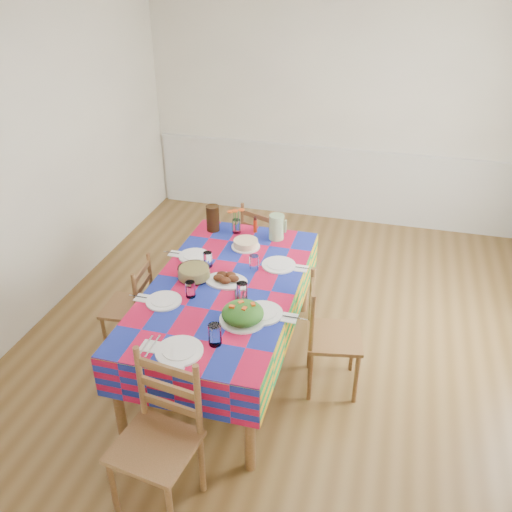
# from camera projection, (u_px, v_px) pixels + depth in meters

# --- Properties ---
(room) EXTENTS (4.58, 5.08, 2.78)m
(room) POSITION_uv_depth(u_px,v_px,m) (291.00, 194.00, 4.20)
(room) COLOR brown
(room) RESTS_ON ground
(wainscot) EXTENTS (4.41, 0.06, 0.92)m
(wainscot) POSITION_uv_depth(u_px,v_px,m) (330.00, 181.00, 6.71)
(wainscot) COLOR silver
(wainscot) RESTS_ON room
(dining_table) EXTENTS (1.10, 2.04, 0.79)m
(dining_table) POSITION_uv_depth(u_px,v_px,m) (225.00, 294.00, 4.14)
(dining_table) COLOR brown
(dining_table) RESTS_ON room
(setting_near_head) EXTENTS (0.50, 0.33, 0.15)m
(setting_near_head) POSITION_uv_depth(u_px,v_px,m) (191.00, 345.00, 3.43)
(setting_near_head) COLOR white
(setting_near_head) RESTS_ON dining_table
(setting_left_near) EXTENTS (0.47, 0.28, 0.12)m
(setting_left_near) POSITION_uv_depth(u_px,v_px,m) (173.00, 296.00, 3.91)
(setting_left_near) COLOR white
(setting_left_near) RESTS_ON dining_table
(setting_left_far) EXTENTS (0.47, 0.28, 0.12)m
(setting_left_far) POSITION_uv_depth(u_px,v_px,m) (198.00, 257.00, 4.41)
(setting_left_far) COLOR white
(setting_left_far) RESTS_ON dining_table
(setting_right_near) EXTENTS (0.55, 0.32, 0.14)m
(setting_right_near) POSITION_uv_depth(u_px,v_px,m) (256.00, 305.00, 3.81)
(setting_right_near) COLOR white
(setting_right_near) RESTS_ON dining_table
(setting_right_far) EXTENTS (0.51, 0.30, 0.13)m
(setting_right_far) POSITION_uv_depth(u_px,v_px,m) (271.00, 264.00, 4.30)
(setting_right_far) COLOR white
(setting_right_far) RESTS_ON dining_table
(meat_platter) EXTENTS (0.33, 0.24, 0.06)m
(meat_platter) POSITION_uv_depth(u_px,v_px,m) (226.00, 279.00, 4.12)
(meat_platter) COLOR white
(meat_platter) RESTS_ON dining_table
(salad_platter) EXTENTS (0.32, 0.32, 0.14)m
(salad_platter) POSITION_uv_depth(u_px,v_px,m) (243.00, 314.00, 3.68)
(salad_platter) COLOR white
(salad_platter) RESTS_ON dining_table
(pasta_bowl) EXTENTS (0.25, 0.25, 0.09)m
(pasta_bowl) POSITION_uv_depth(u_px,v_px,m) (194.00, 273.00, 4.16)
(pasta_bowl) COLOR white
(pasta_bowl) RESTS_ON dining_table
(cake) EXTENTS (0.24, 0.24, 0.07)m
(cake) POSITION_uv_depth(u_px,v_px,m) (246.00, 244.00, 4.59)
(cake) COLOR white
(cake) RESTS_ON dining_table
(serving_utensils) EXTENTS (0.14, 0.32, 0.01)m
(serving_utensils) POSITION_uv_depth(u_px,v_px,m) (240.00, 294.00, 3.98)
(serving_utensils) COLOR black
(serving_utensils) RESTS_ON dining_table
(flower_vase) EXTENTS (0.15, 0.12, 0.24)m
(flower_vase) POSITION_uv_depth(u_px,v_px,m) (236.00, 222.00, 4.79)
(flower_vase) COLOR white
(flower_vase) RESTS_ON dining_table
(hot_sauce) EXTENTS (0.04, 0.04, 0.15)m
(hot_sauce) POSITION_uv_depth(u_px,v_px,m) (255.00, 224.00, 4.82)
(hot_sauce) COLOR #B62B0E
(hot_sauce) RESTS_ON dining_table
(green_pitcher) EXTENTS (0.13, 0.13, 0.22)m
(green_pitcher) POSITION_uv_depth(u_px,v_px,m) (277.00, 227.00, 4.69)
(green_pitcher) COLOR #98C088
(green_pitcher) RESTS_ON dining_table
(tea_pitcher) EXTENTS (0.12, 0.12, 0.24)m
(tea_pitcher) POSITION_uv_depth(u_px,v_px,m) (213.00, 218.00, 4.83)
(tea_pitcher) COLOR black
(tea_pitcher) RESTS_ON dining_table
(name_card) EXTENTS (0.09, 0.03, 0.02)m
(name_card) POSITION_uv_depth(u_px,v_px,m) (177.00, 367.00, 3.28)
(name_card) COLOR white
(name_card) RESTS_ON dining_table
(chair_near) EXTENTS (0.51, 0.49, 1.03)m
(chair_near) POSITION_uv_depth(u_px,v_px,m) (159.00, 440.00, 3.17)
(chair_near) COLOR brown
(chair_near) RESTS_ON room
(chair_far) EXTENTS (0.51, 0.50, 0.90)m
(chair_far) POSITION_uv_depth(u_px,v_px,m) (265.00, 246.00, 5.36)
(chair_far) COLOR brown
(chair_far) RESTS_ON room
(chair_left) EXTENTS (0.39, 0.41, 0.86)m
(chair_left) POSITION_uv_depth(u_px,v_px,m) (132.00, 307.00, 4.47)
(chair_left) COLOR brown
(chair_left) RESTS_ON room
(chair_right) EXTENTS (0.47, 0.49, 0.95)m
(chair_right) POSITION_uv_depth(u_px,v_px,m) (328.00, 336.00, 4.07)
(chair_right) COLOR brown
(chair_right) RESTS_ON room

